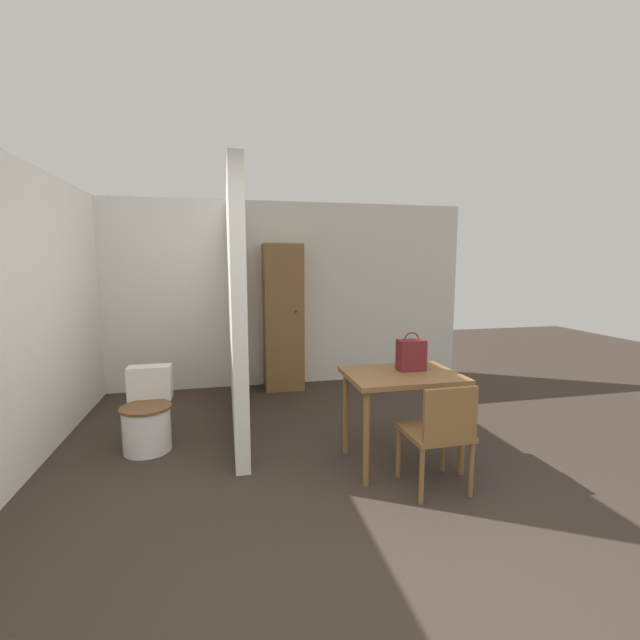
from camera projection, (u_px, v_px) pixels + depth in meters
ground_plane at (378, 623)px, 2.01m from camera, size 16.00×16.00×0.00m
wall_back at (274, 294)px, 5.89m from camera, size 5.42×0.12×2.50m
wall_left at (16, 318)px, 3.35m from camera, size 0.12×5.12×2.50m
partition_wall at (235, 304)px, 4.48m from camera, size 0.12×2.55×2.50m
dining_table at (402, 386)px, 3.53m from camera, size 0.92×0.68×0.78m
wooden_chair at (439, 431)px, 3.12m from camera, size 0.46×0.46×0.83m
toilet at (148, 417)px, 3.89m from camera, size 0.44×0.59×0.71m
handbag at (411, 355)px, 3.59m from camera, size 0.23×0.13×0.33m
wooden_cabinet at (283, 317)px, 5.68m from camera, size 0.51×0.42×1.93m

